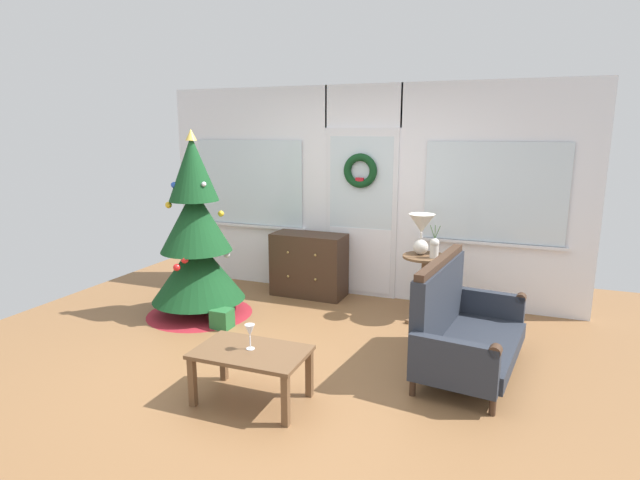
% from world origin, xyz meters
% --- Properties ---
extents(ground_plane, '(6.76, 6.76, 0.00)m').
position_xyz_m(ground_plane, '(0.00, 0.00, 0.00)').
color(ground_plane, brown).
extents(back_wall_with_door, '(5.20, 0.19, 2.55)m').
position_xyz_m(back_wall_with_door, '(0.00, 2.08, 1.28)').
color(back_wall_with_door, white).
rests_on(back_wall_with_door, ground).
extents(christmas_tree, '(1.17, 1.17, 2.04)m').
position_xyz_m(christmas_tree, '(-1.47, 0.73, 0.78)').
color(christmas_tree, '#4C331E').
rests_on(christmas_tree, ground).
extents(dresser_cabinet, '(0.91, 0.46, 0.78)m').
position_xyz_m(dresser_cabinet, '(-0.58, 1.79, 0.39)').
color(dresser_cabinet, '#3D281C').
rests_on(dresser_cabinet, ground).
extents(settee_sofa, '(0.87, 1.49, 0.96)m').
position_xyz_m(settee_sofa, '(1.39, 0.40, 0.38)').
color(settee_sofa, '#3D281C').
rests_on(settee_sofa, ground).
extents(side_table, '(0.50, 0.48, 0.71)m').
position_xyz_m(side_table, '(0.90, 1.48, 0.50)').
color(side_table, brown).
rests_on(side_table, ground).
extents(table_lamp, '(0.28, 0.28, 0.44)m').
position_xyz_m(table_lamp, '(0.84, 1.52, 0.99)').
color(table_lamp, silver).
rests_on(table_lamp, side_table).
extents(flower_vase, '(0.11, 0.10, 0.35)m').
position_xyz_m(flower_vase, '(1.00, 1.42, 0.83)').
color(flower_vase, beige).
rests_on(flower_vase, side_table).
extents(coffee_table, '(0.84, 0.53, 0.41)m').
position_xyz_m(coffee_table, '(0.00, -0.74, 0.35)').
color(coffee_table, brown).
rests_on(coffee_table, ground).
extents(wine_glass, '(0.08, 0.08, 0.20)m').
position_xyz_m(wine_glass, '(-0.01, -0.72, 0.55)').
color(wine_glass, silver).
rests_on(wine_glass, coffee_table).
extents(gift_box, '(0.20, 0.18, 0.20)m').
position_xyz_m(gift_box, '(-1.00, 0.45, 0.10)').
color(gift_box, '#266633').
rests_on(gift_box, ground).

